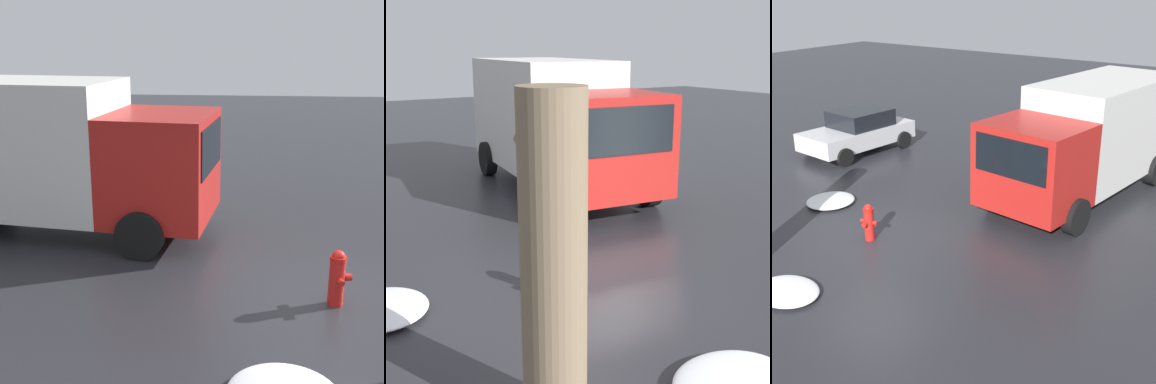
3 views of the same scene
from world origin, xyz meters
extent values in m
plane|color=#28282D|center=(0.00, 0.00, 0.00)|extent=(60.00, 60.00, 0.00)
cylinder|color=red|center=(0.00, 0.00, 0.36)|extent=(0.23, 0.23, 0.72)
cylinder|color=red|center=(0.00, 0.00, 0.75)|extent=(0.25, 0.25, 0.07)
sphere|color=red|center=(0.00, 0.00, 0.78)|extent=(0.20, 0.20, 0.20)
cylinder|color=red|center=(-0.16, -0.03, 0.45)|extent=(0.12, 0.13, 0.11)
cylinder|color=red|center=(0.03, -0.16, 0.45)|extent=(0.11, 0.12, 0.09)
cylinder|color=red|center=(-0.03, 0.16, 0.45)|extent=(0.11, 0.12, 0.09)
cube|color=red|center=(3.02, -2.61, 1.48)|extent=(2.23, 2.57, 2.06)
cube|color=black|center=(2.04, -2.49, 1.89)|extent=(0.26, 1.96, 0.91)
cube|color=silver|center=(6.33, -3.00, 1.77)|extent=(4.94, 2.89, 2.64)
cylinder|color=black|center=(2.98, -3.78, 0.45)|extent=(0.93, 0.38, 0.90)
cylinder|color=black|center=(3.26, -1.45, 0.45)|extent=(0.93, 0.38, 0.90)
camera|label=1|loc=(1.47, 7.46, 3.90)|focal=50.00mm
camera|label=2|loc=(-5.81, 3.52, 3.40)|focal=50.00mm
camera|label=3|loc=(-7.86, -8.15, 5.65)|focal=50.00mm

